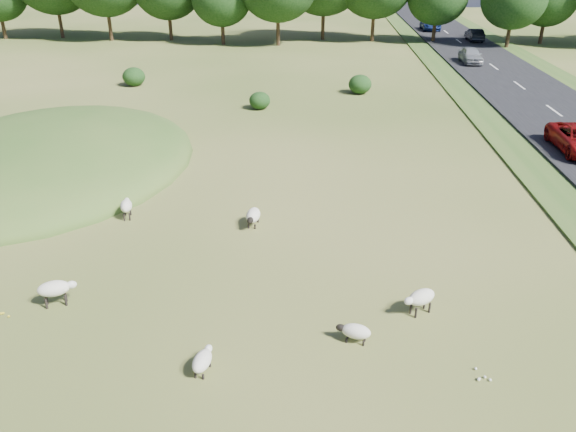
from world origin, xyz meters
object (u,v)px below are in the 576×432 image
(car_1, at_px, (430,25))
(car_3, at_px, (471,55))
(sheep_6, at_px, (55,289))
(sheep_5, at_px, (126,206))
(sheep_0, at_px, (421,298))
(sheep_3, at_px, (202,360))
(car_5, at_px, (475,35))
(sheep_4, at_px, (355,331))
(car_2, at_px, (432,9))
(sheep_2, at_px, (253,216))

(car_1, distance_m, car_3, 23.80)
(sheep_6, relative_size, car_3, 0.30)
(sheep_5, distance_m, sheep_6, 6.77)
(sheep_0, distance_m, car_1, 67.69)
(sheep_6, bearing_deg, sheep_3, -49.68)
(sheep_0, xyz_separation_m, car_5, (15.25, 57.40, 0.35))
(sheep_0, height_order, sheep_5, sheep_0)
(sheep_4, relative_size, car_2, 0.24)
(sheep_3, bearing_deg, sheep_4, -59.77)
(sheep_2, height_order, sheep_3, sheep_2)
(car_3, bearing_deg, sheep_0, -104.94)
(sheep_3, xyz_separation_m, car_1, (18.04, 69.92, 0.54))
(car_2, distance_m, car_3, 45.06)
(sheep_3, height_order, sheep_6, sheep_6)
(car_1, bearing_deg, sheep_6, -109.43)
(sheep_4, bearing_deg, sheep_6, 5.41)
(sheep_0, distance_m, sheep_2, 8.70)
(sheep_2, bearing_deg, sheep_0, 51.36)
(sheep_6, distance_m, car_3, 49.18)
(car_1, relative_size, car_3, 1.12)
(sheep_4, xyz_separation_m, car_5, (17.45, 59.01, 0.58))
(car_3, bearing_deg, sheep_2, -115.63)
(sheep_5, xyz_separation_m, sheep_6, (-0.23, -6.77, 0.06))
(sheep_6, xyz_separation_m, car_1, (23.61, 66.94, 0.30))
(sheep_2, bearing_deg, sheep_5, -89.08)
(sheep_0, xyz_separation_m, car_2, (15.25, 87.81, 0.32))
(sheep_4, distance_m, sheep_6, 10.06)
(car_1, bearing_deg, sheep_0, -99.74)
(sheep_0, bearing_deg, car_1, -133.00)
(sheep_3, distance_m, car_2, 93.60)
(sheep_3, bearing_deg, car_1, -4.23)
(car_1, relative_size, car_5, 1.14)
(car_1, bearing_deg, sheep_2, -106.25)
(sheep_0, relative_size, car_2, 0.26)
(car_5, bearing_deg, sheep_2, 67.30)
(sheep_0, bearing_deg, sheep_3, -7.34)
(car_2, distance_m, car_5, 30.41)
(sheep_0, distance_m, sheep_5, 13.61)
(sheep_3, relative_size, car_3, 0.26)
(car_2, xyz_separation_m, car_3, (-3.80, -44.89, 0.07))
(sheep_5, height_order, car_1, car_1)
(sheep_0, xyz_separation_m, sheep_6, (-12.17, -0.22, 0.02))
(sheep_2, height_order, car_5, car_5)
(sheep_2, height_order, sheep_4, sheep_2)
(sheep_2, height_order, car_3, car_3)
(sheep_0, relative_size, sheep_6, 0.93)
(sheep_6, bearing_deg, sheep_5, 66.54)
(sheep_6, bearing_deg, sheep_4, -29.42)
(sheep_0, distance_m, sheep_6, 12.17)
(sheep_2, xyz_separation_m, car_3, (17.67, 36.84, 0.53))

